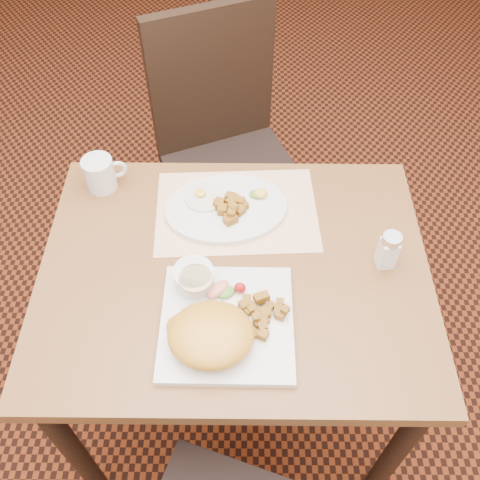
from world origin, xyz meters
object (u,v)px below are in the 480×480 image
Objects in this scene: salt_shaker at (388,250)px; plate_oval at (226,208)px; table at (235,294)px; plate_square at (227,323)px; coffee_mug at (101,174)px; chair_far at (226,144)px.

plate_oval is at bearing 156.78° from salt_shaker.
table is 0.38m from salt_shaker.
table is 0.19m from plate_square.
table is at bearing 84.73° from plate_square.
salt_shaker reaches higher than plate_oval.
plate_square is at bearing -88.29° from plate_oval.
plate_square is 2.80× the size of salt_shaker.
chair_far is at bearing 53.41° from coffee_mug.
chair_far is at bearing 92.03° from plate_square.
plate_oval is at bearing -15.02° from coffee_mug.
plate_oval is 2.81× the size of coffee_mug.
table is at bearing 70.92° from chair_far.
chair_far reaches higher than table.
coffee_mug is at bearing 160.50° from salt_shaker.
table is 0.68m from chair_far.
plate_square is at bearing -95.27° from table.
chair_far is 0.80m from salt_shaker.
salt_shaker is (0.36, 0.16, 0.04)m from plate_square.
coffee_mug is (-0.32, 0.09, 0.03)m from plate_oval.
table is at bearing -37.19° from coffee_mug.
plate_oval is at bearing 91.71° from plate_square.
salt_shaker is 0.73m from coffee_mug.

